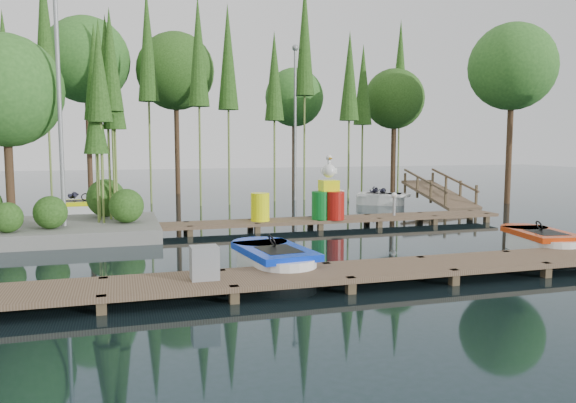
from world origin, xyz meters
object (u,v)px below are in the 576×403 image
object	(u,v)px
boat_blue	(274,262)
drum_cluster	(330,200)
utility_cabinet	(204,263)
boat_yellow_far	(82,209)
island	(33,127)
yellow_barrel	(260,207)
boat_red	(540,242)

from	to	relation	value
boat_blue	drum_cluster	bearing A→B (deg)	51.78
boat_blue	utility_cabinet	world-z (taller)	utility_cabinet
boat_yellow_far	utility_cabinet	world-z (taller)	boat_yellow_far
island	yellow_barrel	distance (m)	6.98
island	yellow_barrel	size ratio (longest dim) A/B	7.71
utility_cabinet	boat_blue	bearing A→B (deg)	36.93
island	boat_blue	xyz separation A→B (m)	(5.35, -6.58, -2.92)
utility_cabinet	drum_cluster	xyz separation A→B (m)	(5.02, 6.85, 0.30)
drum_cluster	yellow_barrel	bearing A→B (deg)	176.10
boat_red	utility_cabinet	world-z (taller)	utility_cabinet
island	boat_yellow_far	xyz separation A→B (m)	(0.97, 4.31, -2.89)
drum_cluster	island	bearing A→B (deg)	173.84
island	drum_cluster	size ratio (longest dim) A/B	3.30
boat_yellow_far	boat_red	bearing A→B (deg)	-22.17
island	boat_yellow_far	size ratio (longest dim) A/B	2.39
yellow_barrel	drum_cluster	bearing A→B (deg)	-3.90
island	boat_blue	world-z (taller)	island
island	boat_red	distance (m)	14.14
island	boat_red	size ratio (longest dim) A/B	2.47
boat_blue	utility_cabinet	xyz separation A→B (m)	(-1.61, -1.21, 0.34)
boat_blue	yellow_barrel	bearing A→B (deg)	71.81
island	boat_blue	size ratio (longest dim) A/B	2.39
boat_blue	yellow_barrel	size ratio (longest dim) A/B	3.22
yellow_barrel	boat_red	bearing A→B (deg)	-42.83
boat_red	drum_cluster	distance (m)	6.42
yellow_barrel	island	bearing A→B (deg)	173.06
boat_blue	yellow_barrel	world-z (taller)	yellow_barrel
utility_cabinet	yellow_barrel	bearing A→B (deg)	68.55
island	boat_blue	bearing A→B (deg)	-50.87
yellow_barrel	boat_yellow_far	bearing A→B (deg)	137.25
island	boat_blue	distance (m)	8.97
utility_cabinet	boat_yellow_far	bearing A→B (deg)	102.88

